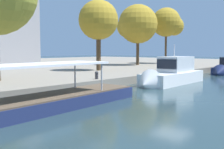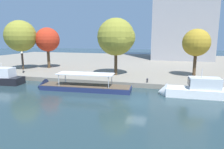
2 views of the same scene
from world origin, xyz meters
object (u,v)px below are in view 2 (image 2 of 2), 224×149
(tree_0, at_px, (21,36))
(tree_2, at_px, (118,38))
(lamp_post, at_px, (22,59))
(tree_5, at_px, (196,42))
(tour_boat_1, at_px, (78,88))
(tree_3, at_px, (47,40))
(motor_yacht_2, at_px, (195,91))
(mooring_bollard_1, at_px, (147,80))
(mooring_bollard_2, at_px, (2,73))

(tree_0, distance_m, tree_2, 22.43)
(lamp_post, height_order, tree_5, tree_5)
(tour_boat_1, height_order, tree_2, tree_2)
(tree_0, distance_m, tree_3, 5.57)
(tree_3, bearing_deg, motor_yacht_2, -23.02)
(tree_2, bearing_deg, tree_5, 9.37)
(motor_yacht_2, bearing_deg, tree_2, -35.35)
(lamp_post, bearing_deg, mooring_bollard_1, -5.12)
(mooring_bollard_2, xyz_separation_m, tree_2, (21.76, 5.21, 6.70))
(motor_yacht_2, relative_size, lamp_post, 2.25)
(lamp_post, xyz_separation_m, tree_3, (1.16, 7.29, 3.63))
(tree_2, bearing_deg, mooring_bollard_2, -166.53)
(motor_yacht_2, relative_size, tree_3, 1.04)
(mooring_bollard_2, relative_size, tree_5, 0.08)
(motor_yacht_2, xyz_separation_m, tree_5, (1.09, 10.72, 6.29))
(mooring_bollard_1, xyz_separation_m, mooring_bollard_2, (-27.90, -0.27, 0.00))
(lamp_post, relative_size, tree_3, 0.46)
(tour_boat_1, distance_m, tree_0, 22.91)
(mooring_bollard_2, distance_m, tree_2, 23.36)
(lamp_post, bearing_deg, tree_3, 80.92)
(tour_boat_1, distance_m, motor_yacht_2, 16.63)
(mooring_bollard_1, bearing_deg, tree_2, 141.15)
(tree_5, bearing_deg, mooring_bollard_2, -168.11)
(motor_yacht_2, height_order, mooring_bollard_2, motor_yacht_2)
(motor_yacht_2, relative_size, tree_2, 0.91)
(tour_boat_1, xyz_separation_m, tree_3, (-14.06, 13.97, 6.88))
(mooring_bollard_2, bearing_deg, lamp_post, 42.76)
(lamp_post, bearing_deg, motor_yacht_2, -10.22)
(mooring_bollard_1, bearing_deg, mooring_bollard_2, -179.45)
(tree_3, bearing_deg, lamp_post, -99.08)
(tree_0, relative_size, tree_2, 1.01)
(mooring_bollard_2, height_order, tree_2, tree_2)
(motor_yacht_2, distance_m, tree_3, 33.92)
(tree_2, distance_m, tree_5, 14.09)
(tour_boat_1, distance_m, lamp_post, 16.94)
(mooring_bollard_2, relative_size, tree_3, 0.07)
(tree_3, distance_m, tree_5, 31.83)
(motor_yacht_2, xyz_separation_m, mooring_bollard_2, (-34.55, 3.22, 0.39))
(tour_boat_1, distance_m, tree_5, 22.24)
(tree_3, bearing_deg, tree_5, -4.16)
(tree_2, relative_size, tree_3, 1.14)
(mooring_bollard_2, xyz_separation_m, tree_5, (35.64, 7.50, 5.90))
(tour_boat_1, distance_m, mooring_bollard_1, 10.92)
(tree_0, bearing_deg, tree_5, 1.27)
(lamp_post, bearing_deg, mooring_bollard_2, -137.24)
(tree_2, bearing_deg, motor_yacht_2, -33.39)
(motor_yacht_2, relative_size, mooring_bollard_1, 13.90)
(mooring_bollard_1, height_order, tree_2, tree_2)
(lamp_post, xyz_separation_m, tree_5, (32.91, 4.98, 3.50))
(lamp_post, bearing_deg, tree_0, 128.66)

